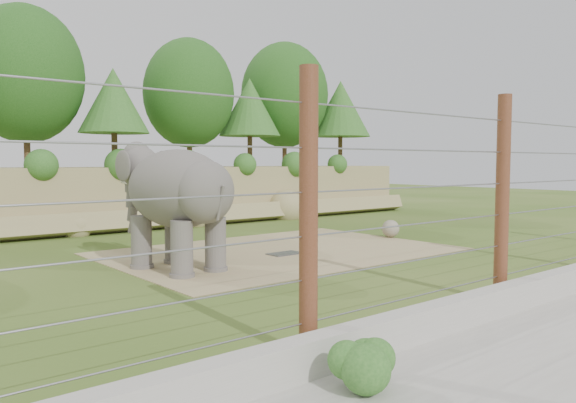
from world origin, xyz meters
TOP-DOWN VIEW (x-y plane):
  - ground at (0.00, 0.00)m, footprint 90.00×90.00m
  - back_embankment at (0.59, 12.68)m, footprint 30.00×5.52m
  - dirt_patch at (0.50, 3.00)m, footprint 10.00×7.00m
  - drain_grate at (0.25, 2.44)m, footprint 1.00×0.60m
  - elephant at (-3.30, 2.34)m, footprint 2.22×4.12m
  - stone_ball at (5.50, 2.88)m, footprint 0.62×0.62m
  - retaining_wall at (0.00, -5.00)m, footprint 26.00×0.35m
  - barrier_fence at (0.00, -4.50)m, footprint 20.26×0.26m
  - walkway_shrub at (-5.20, -5.80)m, footprint 0.61×0.61m

SIDE VIEW (x-z plane):
  - ground at x=0.00m, z-range 0.00..0.00m
  - dirt_patch at x=0.50m, z-range 0.00..0.02m
  - drain_grate at x=0.25m, z-range 0.02..0.05m
  - retaining_wall at x=0.00m, z-range 0.00..0.50m
  - walkway_shrub at x=-5.20m, z-range 0.01..0.62m
  - stone_ball at x=5.50m, z-range 0.02..0.64m
  - elephant at x=-3.30m, z-range 0.00..3.17m
  - barrier_fence at x=0.00m, z-range 0.00..4.00m
  - back_embankment at x=0.59m, z-range -0.42..8.35m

